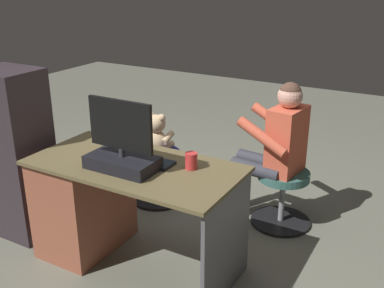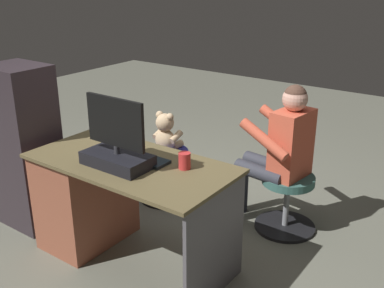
% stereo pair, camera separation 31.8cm
% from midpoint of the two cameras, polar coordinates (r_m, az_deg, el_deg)
% --- Properties ---
extents(ground_plane, '(10.00, 10.00, 0.00)m').
position_cam_midpoint_polar(ground_plane, '(3.60, 0.43, -10.71)').
color(ground_plane, '#696A5C').
extents(desk, '(1.35, 0.68, 0.73)m').
position_cam_midpoint_polar(desk, '(3.31, -9.15, -6.23)').
color(desk, brown).
rests_on(desk, ground_plane).
extents(monitor, '(0.45, 0.24, 0.44)m').
position_cam_midpoint_polar(monitor, '(2.85, -6.12, -0.61)').
color(monitor, black).
rests_on(monitor, desk).
extents(keyboard, '(0.42, 0.14, 0.02)m').
position_cam_midpoint_polar(keyboard, '(2.97, -3.51, -1.76)').
color(keyboard, black).
rests_on(keyboard, desk).
extents(computer_mouse, '(0.06, 0.10, 0.04)m').
position_cam_midpoint_polar(computer_mouse, '(3.16, -7.40, -0.28)').
color(computer_mouse, '#1D2929').
rests_on(computer_mouse, desk).
extents(cup, '(0.07, 0.07, 0.10)m').
position_cam_midpoint_polar(cup, '(2.81, 2.31, -2.14)').
color(cup, red).
rests_on(cup, desk).
extents(tv_remote, '(0.11, 0.15, 0.02)m').
position_cam_midpoint_polar(tv_remote, '(3.05, -7.65, -1.26)').
color(tv_remote, black).
rests_on(tv_remote, desk).
extents(office_chair_teddy, '(0.47, 0.47, 0.44)m').
position_cam_midpoint_polar(office_chair_teddy, '(3.96, -0.95, -3.31)').
color(office_chair_teddy, black).
rests_on(office_chair_teddy, ground_plane).
extents(teddy_bear, '(0.23, 0.23, 0.34)m').
position_cam_midpoint_polar(teddy_bear, '(3.85, -0.88, 1.35)').
color(teddy_bear, '#D7B58A').
rests_on(teddy_bear, office_chair_teddy).
extents(visitor_chair, '(0.46, 0.46, 0.44)m').
position_cam_midpoint_polar(visitor_chair, '(3.61, 14.12, -6.48)').
color(visitor_chair, black).
rests_on(visitor_chair, ground_plane).
extents(person, '(0.58, 0.52, 1.13)m').
position_cam_midpoint_polar(person, '(3.48, 13.22, -0.38)').
color(person, '#D2563C').
rests_on(person, ground_plane).
extents(equipment_rack, '(0.44, 0.36, 1.25)m').
position_cam_midpoint_polar(equipment_rack, '(3.62, -17.51, -0.49)').
color(equipment_rack, '#30272D').
rests_on(equipment_rack, ground_plane).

